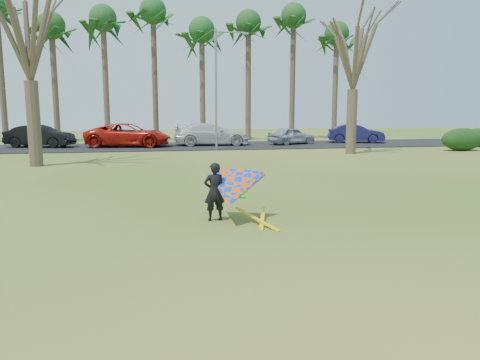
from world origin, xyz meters
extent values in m
plane|color=#255713|center=(0.00, 0.00, 0.00)|extent=(100.00, 100.00, 0.00)
cube|color=black|center=(0.00, 25.00, 0.03)|extent=(46.00, 7.00, 0.06)
cylinder|color=#463A2A|center=(-14.00, 31.00, 5.20)|extent=(0.48, 0.48, 10.40)
cylinder|color=#493B2C|center=(-10.00, 31.00, 4.50)|extent=(0.48, 0.48, 9.00)
ellipsoid|color=#1B4518|center=(-10.00, 31.00, 9.30)|extent=(4.84, 4.84, 3.08)
cylinder|color=brown|center=(-6.00, 31.00, 4.85)|extent=(0.48, 0.48, 9.70)
ellipsoid|color=#19481C|center=(-6.00, 31.00, 10.00)|extent=(4.84, 4.84, 3.08)
cylinder|color=#453929|center=(-2.00, 31.00, 5.20)|extent=(0.48, 0.48, 10.40)
ellipsoid|color=#1B4518|center=(-2.00, 31.00, 10.70)|extent=(4.84, 4.84, 3.08)
cylinder|color=#4B3B2D|center=(2.00, 31.00, 4.50)|extent=(0.48, 0.48, 9.00)
ellipsoid|color=#18441A|center=(2.00, 31.00, 9.30)|extent=(4.84, 4.84, 3.08)
cylinder|color=#4D3D2E|center=(6.00, 31.00, 4.85)|extent=(0.48, 0.48, 9.70)
ellipsoid|color=#184317|center=(6.00, 31.00, 10.00)|extent=(4.84, 4.84, 3.08)
cylinder|color=#453829|center=(10.00, 31.00, 5.20)|extent=(0.48, 0.48, 10.40)
ellipsoid|color=#18441B|center=(10.00, 31.00, 10.70)|extent=(4.84, 4.84, 3.08)
cylinder|color=#4E3E2E|center=(14.00, 31.00, 4.50)|extent=(0.48, 0.48, 9.00)
ellipsoid|color=#19461B|center=(14.00, 31.00, 9.30)|extent=(4.84, 4.84, 3.08)
cylinder|color=#4C3C2D|center=(-8.00, 15.00, 2.10)|extent=(0.64, 0.64, 4.20)
cylinder|color=brown|center=(10.00, 18.00, 1.99)|extent=(0.64, 0.64, 3.99)
cylinder|color=gray|center=(2.00, 22.00, 4.00)|extent=(0.16, 0.16, 8.00)
cylinder|color=gray|center=(3.00, 22.00, 7.80)|extent=(2.00, 0.10, 0.10)
cube|color=gray|center=(4.00, 22.00, 7.75)|extent=(0.40, 0.18, 0.12)
ellipsoid|color=black|center=(18.19, 18.51, 0.76)|extent=(3.03, 1.37, 1.52)
ellipsoid|color=#153513|center=(21.21, 20.88, 0.69)|extent=(2.49, 1.17, 1.38)
imported|color=black|center=(-10.21, 25.72, 0.84)|extent=(5.02, 2.89, 1.57)
imported|color=red|center=(-4.02, 25.09, 0.90)|extent=(6.38, 3.61, 1.68)
imported|color=silver|center=(2.06, 25.33, 0.88)|extent=(5.78, 2.59, 1.64)
imported|color=#A1A8AF|center=(8.24, 25.11, 0.71)|extent=(4.10, 2.83, 1.30)
imported|color=#191747|center=(13.79, 25.73, 0.79)|extent=(4.68, 2.81, 1.46)
imported|color=black|center=(-0.63, 2.26, 0.77)|extent=(0.59, 0.42, 1.54)
cone|color=#053FEF|center=(-0.18, 2.01, 0.85)|extent=(2.13, 2.39, 2.02)
cube|color=#0CBF19|center=(-0.06, 1.93, 0.80)|extent=(0.62, 0.60, 0.24)
cube|color=yellow|center=(0.37, 1.66, 0.01)|extent=(0.85, 1.66, 0.28)
cube|color=yellow|center=(0.57, 1.86, 0.01)|extent=(0.56, 1.76, 0.22)
camera|label=1|loc=(-2.12, -9.68, 2.99)|focal=35.00mm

